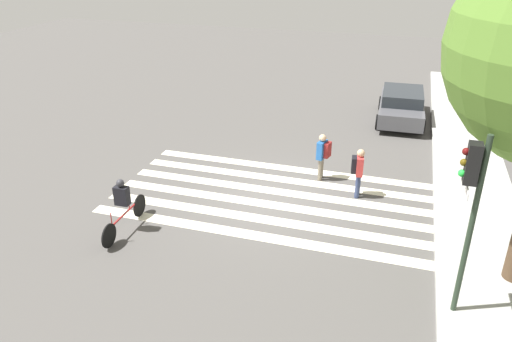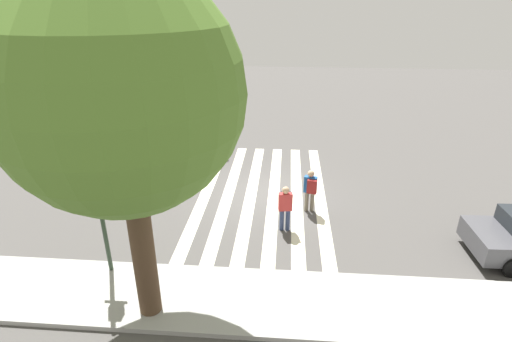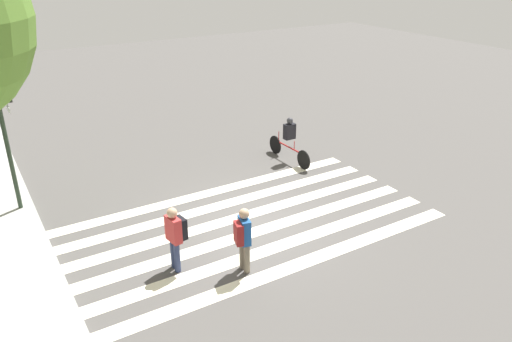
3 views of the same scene
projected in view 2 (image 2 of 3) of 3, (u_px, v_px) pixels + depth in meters
ground_plane at (263, 193)px, 16.19m from camera, size 60.00×60.00×0.00m
sidewalk_curb at (247, 300)px, 10.48m from camera, size 36.00×2.50×0.14m
crosswalk_stripes at (263, 193)px, 16.19m from camera, size 5.04×10.00×0.01m
traffic_light at (97, 177)px, 10.49m from camera, size 0.60×0.50×4.31m
street_tree at (121, 94)px, 7.85m from camera, size 5.02×5.02×8.19m
pedestrian_adult_tall_backpack at (285, 205)px, 13.37m from camera, size 0.48×0.42×1.64m
pedestrian_child_with_backpack at (311, 188)px, 14.48m from camera, size 0.49×0.45×1.65m
cyclist_near_curb at (203, 142)px, 19.19m from camera, size 2.40×0.40×1.63m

